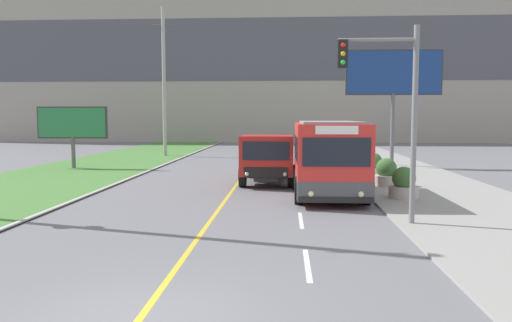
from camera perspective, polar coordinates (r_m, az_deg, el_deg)
The scene contains 11 objects.
lane_marking_centre at distance 9.14m, azimuth -9.68°, elevation -15.20°, with size 2.88×140.00×0.01m.
apartment_block_background at distance 64.60m, azimuth 1.40°, elevation 11.72°, with size 80.00×8.04×21.17m.
city_bus at distance 19.68m, azimuth 8.32°, elevation 0.23°, with size 2.71×5.93×2.97m.
dump_truck at distance 23.37m, azimuth 1.33°, elevation 0.23°, with size 2.46×6.36×2.31m.
utility_pole_far at distance 40.52m, azimuth -10.47°, elevation 8.92°, with size 1.80×0.28×11.70m.
traffic_light_mast at distance 14.81m, azimuth 15.22°, elevation 6.83°, with size 2.28×0.32×5.72m.
billboard_large at distance 32.51m, azimuth 15.45°, elevation 9.30°, with size 5.93×0.24×7.28m.
billboard_small at distance 32.25m, azimuth -20.25°, elevation 3.96°, with size 4.30×0.24×3.76m.
planter_round_near at distance 19.66m, azimuth 16.53°, elevation -2.59°, with size 1.11×1.11×1.20m.
planter_round_second at distance 23.09m, azimuth 14.66°, elevation -1.39°, with size 1.15×1.15×1.23m.
planter_round_third at distance 26.53m, azimuth 13.27°, elevation -0.55°, with size 1.13×1.13×1.21m.
Camera 1 is at (2.27, -7.28, 3.17)m, focal length 35.00 mm.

